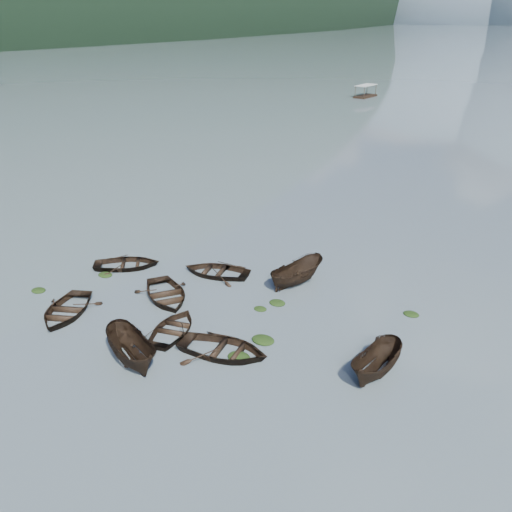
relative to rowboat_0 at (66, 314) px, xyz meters
The scene contains 20 objects.
ground_plane 7.13m from the rowboat_0, 17.61° to the right, with size 2400.00×2400.00×0.00m, color #526067.
haze_mtn_a 932.86m from the rowboat_0, 105.75° to the left, with size 520.00×520.00×280.00m, color #475666.
rowboat_0 is the anchor object (origin of this frame).
rowboat_1 7.04m from the rowboat_0, 107.03° to the left, with size 3.23×4.52×0.94m, color black.
rowboat_2 7.00m from the rowboat_0, ahead, with size 1.78×4.73×1.83m, color black.
rowboat_3 6.94m from the rowboat_0, 18.59° to the left, with size 2.95×4.13×0.86m, color black.
rowboat_4 10.43m from the rowboat_0, 11.51° to the left, with size 3.50×4.90×1.02m, color black.
rowboat_5 18.21m from the rowboat_0, 16.12° to the left, with size 1.60×4.27×1.65m, color black.
rowboat_6 5.98m from the rowboat_0, 55.02° to the left, with size 3.46×4.84×1.00m, color black.
rowboat_7 10.19m from the rowboat_0, 68.26° to the left, with size 3.27×4.58×0.95m, color black.
rowboat_8 14.51m from the rowboat_0, 52.12° to the left, with size 1.70×4.53×1.75m, color black.
weed_clump_0 4.06m from the rowboat_0, 167.04° to the left, with size 0.99×0.81×0.22m, color black.
weed_clump_1 6.52m from the rowboat_0, ahead, with size 1.05×0.84×0.23m, color black.
weed_clump_2 11.35m from the rowboat_0, 11.45° to the left, with size 1.28×1.02×0.28m, color black.
weed_clump_3 12.62m from the rowboat_0, 41.55° to the left, with size 1.03×0.87×0.23m, color black.
weed_clump_4 12.00m from the rowboat_0, 21.22° to the left, with size 1.32×1.04×0.27m, color black.
weed_clump_5 5.46m from the rowboat_0, 114.70° to the left, with size 1.06×0.85×0.22m, color black.
weed_clump_6 11.51m from the rowboat_0, 38.60° to the left, with size 0.82×0.68×0.17m, color black.
weed_clump_7 20.42m from the rowboat_0, 35.33° to the left, with size 0.95×0.76×0.21m, color black.
pontoon_left 95.87m from the rowboat_0, 104.96° to the left, with size 2.50×6.00×2.30m, color black, non-canonical shape.
Camera 1 is at (19.47, -15.37, 16.63)m, focal length 40.00 mm.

